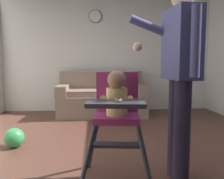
# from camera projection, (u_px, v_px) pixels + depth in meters

# --- Properties ---
(ground) EXTENTS (6.04, 7.21, 0.10)m
(ground) POSITION_uv_depth(u_px,v_px,m) (126.00, 165.00, 2.44)
(ground) COLOR brown
(wall_far) EXTENTS (5.24, 0.06, 2.52)m
(wall_far) POSITION_uv_depth(u_px,v_px,m) (108.00, 52.00, 5.12)
(wall_far) COLOR silver
(wall_far) RESTS_ON ground
(couch) EXTENTS (1.69, 0.86, 0.86)m
(couch) POSITION_uv_depth(u_px,v_px,m) (102.00, 98.00, 4.69)
(couch) COLOR #7F6C5D
(couch) RESTS_ON ground
(high_chair) EXTENTS (0.67, 0.78, 0.95)m
(high_chair) POSITION_uv_depth(u_px,v_px,m) (117.00, 106.00, 1.94)
(high_chair) COLOR #303039
(high_chair) RESTS_ON ground
(adult_standing) EXTENTS (0.53, 0.50, 1.63)m
(adult_standing) POSITION_uv_depth(u_px,v_px,m) (180.00, 72.00, 1.98)
(adult_standing) COLOR #2A253C
(adult_standing) RESTS_ON ground
(toy_ball) EXTENTS (0.23, 0.23, 0.23)m
(toy_ball) POSITION_uv_depth(u_px,v_px,m) (14.00, 138.00, 2.83)
(toy_ball) COLOR green
(toy_ball) RESTS_ON ground
(wall_clock) EXTENTS (0.27, 0.04, 0.27)m
(wall_clock) POSITION_uv_depth(u_px,v_px,m) (95.00, 16.00, 4.98)
(wall_clock) COLOR white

